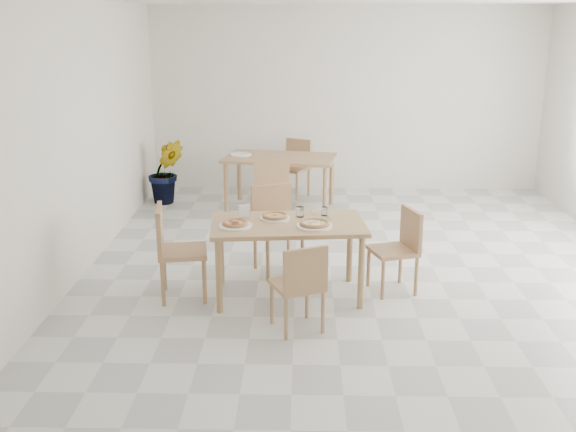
{
  "coord_description": "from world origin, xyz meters",
  "views": [
    {
      "loc": [
        -0.69,
        -6.92,
        2.62
      ],
      "look_at": [
        -0.81,
        -0.82,
        0.81
      ],
      "focal_mm": 42.0,
      "sensor_mm": 36.0,
      "label": 1
    }
  ],
  "objects_px": {
    "plate_margherita": "(275,218)",
    "tumbler_a": "(300,212)",
    "main_table": "(288,231)",
    "second_table": "(280,162)",
    "pizza_pepperoni": "(235,223)",
    "plate_pepperoni": "(235,226)",
    "pizza_margherita": "(275,216)",
    "tumbler_b": "(324,211)",
    "chair_east": "(400,244)",
    "chair_back_n": "(295,164)",
    "pizza_mushroom": "(314,223)",
    "chair_back_s": "(271,187)",
    "potted_plant": "(166,171)",
    "napkin_holder": "(244,212)",
    "plate_mushroom": "(314,226)",
    "chair_south": "(301,282)",
    "chair_west": "(173,245)",
    "chair_north": "(275,222)",
    "plate_empty": "(241,154)"
  },
  "relations": [
    {
      "from": "pizza_pepperoni",
      "to": "chair_back_n",
      "type": "distance_m",
      "value": 4.04
    },
    {
      "from": "plate_pepperoni",
      "to": "pizza_margherita",
      "type": "height_order",
      "value": "pizza_margherita"
    },
    {
      "from": "chair_west",
      "to": "chair_back_n",
      "type": "relative_size",
      "value": 1.07
    },
    {
      "from": "pizza_pepperoni",
      "to": "napkin_holder",
      "type": "xyz_separation_m",
      "value": [
        0.06,
        0.29,
        0.03
      ]
    },
    {
      "from": "pizza_pepperoni",
      "to": "tumbler_b",
      "type": "xyz_separation_m",
      "value": [
        0.84,
        0.39,
        0.01
      ]
    },
    {
      "from": "pizza_margherita",
      "to": "pizza_mushroom",
      "type": "xyz_separation_m",
      "value": [
        0.38,
        -0.24,
        0.0
      ]
    },
    {
      "from": "plate_pepperoni",
      "to": "chair_back_n",
      "type": "bearing_deg",
      "value": 82.69
    },
    {
      "from": "tumbler_a",
      "to": "chair_east",
      "type": "bearing_deg",
      "value": -1.21
    },
    {
      "from": "chair_north",
      "to": "plate_margherita",
      "type": "xyz_separation_m",
      "value": [
        0.02,
        -0.61,
        0.23
      ]
    },
    {
      "from": "chair_east",
      "to": "plate_pepperoni",
      "type": "distance_m",
      "value": 1.64
    },
    {
      "from": "chair_back_n",
      "to": "potted_plant",
      "type": "xyz_separation_m",
      "value": [
        -1.86,
        -0.46,
        -0.02
      ]
    },
    {
      "from": "plate_pepperoni",
      "to": "second_table",
      "type": "bearing_deg",
      "value": 84.61
    },
    {
      "from": "tumbler_a",
      "to": "napkin_holder",
      "type": "bearing_deg",
      "value": -176.09
    },
    {
      "from": "tumbler_a",
      "to": "second_table",
      "type": "height_order",
      "value": "tumbler_a"
    },
    {
      "from": "main_table",
      "to": "plate_mushroom",
      "type": "distance_m",
      "value": 0.29
    },
    {
      "from": "chair_west",
      "to": "plate_margherita",
      "type": "xyz_separation_m",
      "value": [
        0.96,
        0.17,
        0.23
      ]
    },
    {
      "from": "chair_east",
      "to": "chair_back_n",
      "type": "bearing_deg",
      "value": 178.69
    },
    {
      "from": "pizza_mushroom",
      "to": "pizza_pepperoni",
      "type": "distance_m",
      "value": 0.73
    },
    {
      "from": "chair_east",
      "to": "potted_plant",
      "type": "bearing_deg",
      "value": -155.22
    },
    {
      "from": "chair_south",
      "to": "plate_mushroom",
      "type": "distance_m",
      "value": 0.73
    },
    {
      "from": "plate_margherita",
      "to": "pizza_pepperoni",
      "type": "relative_size",
      "value": 0.98
    },
    {
      "from": "chair_west",
      "to": "main_table",
      "type": "bearing_deg",
      "value": -96.3
    },
    {
      "from": "chair_north",
      "to": "chair_back_s",
      "type": "bearing_deg",
      "value": 71.26
    },
    {
      "from": "plate_pepperoni",
      "to": "second_table",
      "type": "distance_m",
      "value": 3.28
    },
    {
      "from": "plate_mushroom",
      "to": "pizza_margherita",
      "type": "xyz_separation_m",
      "value": [
        -0.38,
        0.24,
        0.02
      ]
    },
    {
      "from": "chair_west",
      "to": "pizza_margherita",
      "type": "xyz_separation_m",
      "value": [
        0.96,
        0.17,
        0.25
      ]
    },
    {
      "from": "plate_margherita",
      "to": "main_table",
      "type": "bearing_deg",
      "value": -40.99
    },
    {
      "from": "chair_east",
      "to": "pizza_pepperoni",
      "type": "height_order",
      "value": "chair_east"
    },
    {
      "from": "plate_margherita",
      "to": "tumbler_a",
      "type": "distance_m",
      "value": 0.26
    },
    {
      "from": "chair_back_s",
      "to": "tumbler_b",
      "type": "bearing_deg",
      "value": 97.85
    },
    {
      "from": "plate_mushroom",
      "to": "tumbler_a",
      "type": "height_order",
      "value": "tumbler_a"
    },
    {
      "from": "chair_east",
      "to": "plate_mushroom",
      "type": "distance_m",
      "value": 0.95
    },
    {
      "from": "pizza_mushroom",
      "to": "napkin_holder",
      "type": "height_order",
      "value": "napkin_holder"
    },
    {
      "from": "pizza_mushroom",
      "to": "tumbler_b",
      "type": "relative_size",
      "value": 3.76
    },
    {
      "from": "chair_south",
      "to": "pizza_margherita",
      "type": "xyz_separation_m",
      "value": [
        -0.25,
        0.89,
        0.32
      ]
    },
    {
      "from": "plate_margherita",
      "to": "potted_plant",
      "type": "xyz_separation_m",
      "value": [
        -1.71,
        3.28,
        -0.29
      ]
    },
    {
      "from": "plate_margherita",
      "to": "tumbler_b",
      "type": "relative_size",
      "value": 3.44
    },
    {
      "from": "pizza_margherita",
      "to": "chair_back_n",
      "type": "height_order",
      "value": "chair_back_n"
    },
    {
      "from": "pizza_margherita",
      "to": "plate_margherita",
      "type": "bearing_deg",
      "value": 0.0
    },
    {
      "from": "chair_east",
      "to": "pizza_margherita",
      "type": "distance_m",
      "value": 1.27
    },
    {
      "from": "plate_mushroom",
      "to": "pizza_mushroom",
      "type": "bearing_deg",
      "value": 90.0
    },
    {
      "from": "potted_plant",
      "to": "napkin_holder",
      "type": "bearing_deg",
      "value": -66.52
    },
    {
      "from": "tumbler_a",
      "to": "plate_empty",
      "type": "height_order",
      "value": "tumbler_a"
    },
    {
      "from": "plate_empty",
      "to": "potted_plant",
      "type": "distance_m",
      "value": 1.15
    },
    {
      "from": "chair_west",
      "to": "pizza_margherita",
      "type": "relative_size",
      "value": 3.08
    },
    {
      "from": "chair_east",
      "to": "second_table",
      "type": "distance_m",
      "value": 3.23
    },
    {
      "from": "plate_mushroom",
      "to": "pizza_pepperoni",
      "type": "xyz_separation_m",
      "value": [
        -0.73,
        -0.01,
        0.02
      ]
    },
    {
      "from": "pizza_pepperoni",
      "to": "pizza_mushroom",
      "type": "bearing_deg",
      "value": 0.65
    },
    {
      "from": "pizza_margherita",
      "to": "potted_plant",
      "type": "xyz_separation_m",
      "value": [
        -1.71,
        3.28,
        -0.31
      ]
    },
    {
      "from": "pizza_mushroom",
      "to": "chair_back_s",
      "type": "relative_size",
      "value": 0.35
    }
  ]
}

